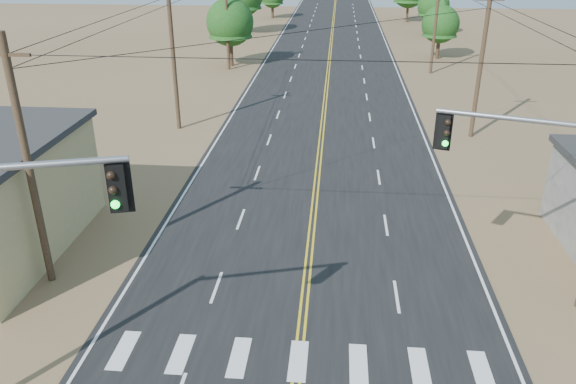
# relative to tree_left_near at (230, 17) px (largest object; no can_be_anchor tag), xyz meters

# --- Properties ---
(road) EXTENTS (15.00, 200.00, 0.02)m
(road) POSITION_rel_tree_left_near_xyz_m (10.53, -23.88, -5.08)
(road) COLOR black
(road) RESTS_ON ground
(utility_pole_left_near) EXTENTS (1.80, 0.30, 10.00)m
(utility_pole_left_near) POSITION_rel_tree_left_near_xyz_m (0.03, -41.88, 0.03)
(utility_pole_left_near) COLOR #4C3826
(utility_pole_left_near) RESTS_ON ground
(utility_pole_left_mid) EXTENTS (1.80, 0.30, 10.00)m
(utility_pole_left_mid) POSITION_rel_tree_left_near_xyz_m (0.03, -21.88, 0.03)
(utility_pole_left_mid) COLOR #4C3826
(utility_pole_left_mid) RESTS_ON ground
(utility_pole_left_far) EXTENTS (1.80, 0.30, 10.00)m
(utility_pole_left_far) POSITION_rel_tree_left_near_xyz_m (0.03, -1.88, 0.03)
(utility_pole_left_far) COLOR #4C3826
(utility_pole_left_far) RESTS_ON ground
(utility_pole_right_mid) EXTENTS (1.80, 0.30, 10.00)m
(utility_pole_right_mid) POSITION_rel_tree_left_near_xyz_m (21.03, -21.88, 0.03)
(utility_pole_right_mid) COLOR #4C3826
(utility_pole_right_mid) RESTS_ON ground
(utility_pole_right_far) EXTENTS (1.80, 0.30, 10.00)m
(utility_pole_right_far) POSITION_rel_tree_left_near_xyz_m (21.03, -1.88, 0.03)
(utility_pole_right_far) COLOR #4C3826
(utility_pole_right_far) RESTS_ON ground
(tree_left_near) EXTENTS (4.99, 4.99, 8.32)m
(tree_left_near) POSITION_rel_tree_left_near_xyz_m (0.00, 0.00, 0.00)
(tree_left_near) COLOR #3F2D1E
(tree_left_near) RESTS_ON ground
(tree_right_near) EXTENTS (4.19, 4.19, 6.98)m
(tree_right_near) POSITION_rel_tree_left_near_xyz_m (22.84, 5.81, -0.82)
(tree_right_near) COLOR #3F2D1E
(tree_right_near) RESTS_ON ground
(tree_right_mid) EXTENTS (4.40, 4.40, 7.33)m
(tree_right_mid) POSITION_rel_tree_left_near_xyz_m (24.53, 22.98, -0.61)
(tree_right_mid) COLOR #3F2D1E
(tree_right_mid) RESTS_ON ground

